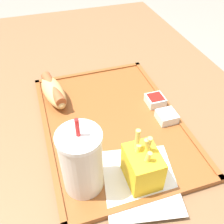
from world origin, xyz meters
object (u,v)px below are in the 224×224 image
(hot_dog_far, at_px, (53,91))
(sauce_cup_mayo, at_px, (167,116))
(fries_carton, at_px, (142,166))
(soda_cup, at_px, (82,161))
(sauce_cup_ketchup, at_px, (155,100))

(hot_dog_far, height_order, sauce_cup_mayo, hot_dog_far)
(hot_dog_far, height_order, fries_carton, fries_carton)
(soda_cup, height_order, fries_carton, soda_cup)
(fries_carton, bearing_deg, sauce_cup_mayo, -42.26)
(soda_cup, xyz_separation_m, fries_carton, (-0.02, -0.11, -0.03))
(soda_cup, height_order, sauce_cup_mayo, soda_cup)
(fries_carton, bearing_deg, sauce_cup_ketchup, -31.53)
(soda_cup, height_order, sauce_cup_ketchup, soda_cup)
(hot_dog_far, xyz_separation_m, fries_carton, (-0.30, -0.12, 0.01))
(soda_cup, distance_m, hot_dog_far, 0.28)
(sauce_cup_ketchup, bearing_deg, soda_cup, 127.45)
(hot_dog_far, distance_m, sauce_cup_mayo, 0.30)
(sauce_cup_mayo, height_order, sauce_cup_ketchup, same)
(soda_cup, xyz_separation_m, sauce_cup_ketchup, (0.18, -0.23, -0.06))
(hot_dog_far, xyz_separation_m, sauce_cup_ketchup, (-0.10, -0.25, -0.01))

